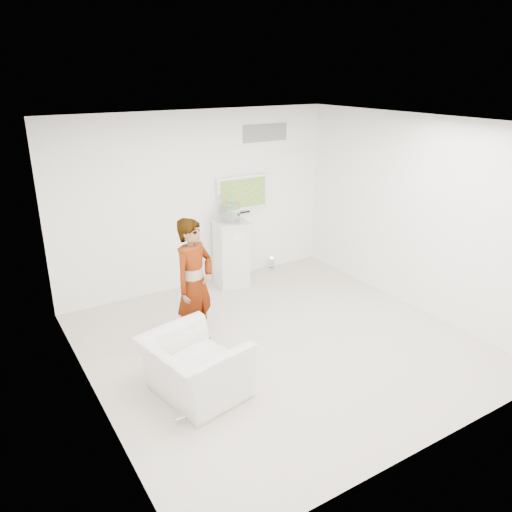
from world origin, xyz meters
name	(u,v)px	position (x,y,z in m)	size (l,w,h in m)	color
room	(280,241)	(0.00, 0.00, 1.50)	(5.01, 5.01, 3.00)	beige
tv	(242,193)	(0.85, 2.45, 1.55)	(1.00, 0.08, 0.60)	silver
logo_decal	(265,133)	(1.35, 2.49, 2.55)	(0.90, 0.02, 0.30)	slate
person	(194,284)	(-0.99, 0.56, 0.91)	(0.66, 0.44, 1.82)	white
armchair	(195,367)	(-1.49, -0.46, 0.36)	(1.11, 0.97, 0.72)	white
pedestal	(231,254)	(0.43, 2.13, 0.58)	(0.56, 0.56, 1.16)	silver
floor_uplight	(272,263)	(1.42, 2.34, 0.13)	(0.16, 0.16, 0.25)	silver
vitrine	(230,213)	(0.43, 2.13, 1.32)	(0.31, 0.31, 0.31)	silver
console	(230,215)	(0.43, 2.13, 1.28)	(0.05, 0.17, 0.23)	silver
wii_remote	(196,226)	(-0.82, 0.80, 1.64)	(0.04, 0.15, 0.04)	silver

